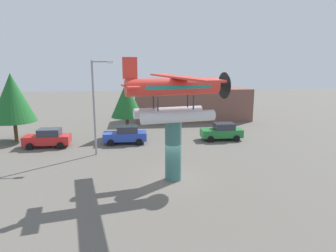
{
  "coord_description": "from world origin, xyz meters",
  "views": [
    {
      "loc": [
        -2.61,
        -19.41,
        7.78
      ],
      "look_at": [
        0.0,
        3.0,
        3.12
      ],
      "focal_mm": 32.46,
      "sensor_mm": 36.0,
      "label": 1
    }
  ],
  "objects": [
    {
      "name": "display_pedestal",
      "position": [
        0.0,
        0.0,
        2.08
      ],
      "size": [
        1.1,
        1.1,
        4.16
      ],
      "primitive_type": "cylinder",
      "color": "#386B66",
      "rests_on": "ground"
    },
    {
      "name": "car_far_green",
      "position": [
        6.5,
        10.36,
        0.88
      ],
      "size": [
        4.2,
        2.02,
        1.76
      ],
      "rotation": [
        0.0,
        0.0,
        3.14
      ],
      "color": "#237A38",
      "rests_on": "ground"
    },
    {
      "name": "streetlight_primary",
      "position": [
        -5.69,
        6.52,
        4.65
      ],
      "size": [
        1.84,
        0.28,
        8.03
      ],
      "color": "gray",
      "rests_on": "ground"
    },
    {
      "name": "tree_west",
      "position": [
        -14.52,
        12.27,
        4.44
      ],
      "size": [
        4.37,
        4.37,
        6.87
      ],
      "color": "brown",
      "rests_on": "ground"
    },
    {
      "name": "storefront_building",
      "position": [
        5.59,
        22.0,
        2.2
      ],
      "size": [
        15.83,
        5.08,
        4.4
      ],
      "primitive_type": "cube",
      "color": "brown",
      "rests_on": "ground"
    },
    {
      "name": "floatplane_monument",
      "position": [
        0.13,
        0.03,
        5.83
      ],
      "size": [
        7.14,
        10.41,
        4.0
      ],
      "rotation": [
        0.0,
        0.0,
        0.2
      ],
      "color": "silver",
      "rests_on": "display_pedestal"
    },
    {
      "name": "ground_plane",
      "position": [
        0.0,
        0.0,
        0.0
      ],
      "size": [
        140.0,
        140.0,
        0.0
      ],
      "primitive_type": "plane",
      "color": "#605B54"
    },
    {
      "name": "car_near_red",
      "position": [
        -10.69,
        9.57,
        0.88
      ],
      "size": [
        4.2,
        2.02,
        1.76
      ],
      "rotation": [
        0.0,
        0.0,
        3.14
      ],
      "color": "red",
      "rests_on": "ground"
    },
    {
      "name": "car_mid_blue",
      "position": [
        -3.4,
        10.05,
        0.88
      ],
      "size": [
        4.2,
        2.02,
        1.76
      ],
      "rotation": [
        0.0,
        0.0,
        3.14
      ],
      "color": "#2847B7",
      "rests_on": "ground"
    },
    {
      "name": "tree_east",
      "position": [
        -3.25,
        12.83,
        4.03
      ],
      "size": [
        3.36,
        3.36,
        5.92
      ],
      "color": "brown",
      "rests_on": "ground"
    }
  ]
}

